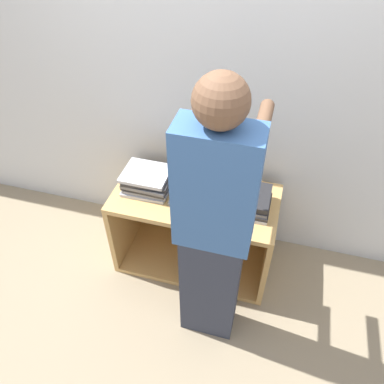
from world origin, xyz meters
The scene contains 7 objects.
ground_plane centered at (0.00, 0.00, 0.00)m, with size 12.00×12.00×0.00m, color gray.
wall_back centered at (0.00, 0.67, 1.20)m, with size 8.00×0.05×2.40m.
cart centered at (0.00, 0.35, 0.34)m, with size 1.13×0.57×0.67m.
laptop_open centered at (0.00, 0.34, 0.73)m, with size 0.31×0.33×0.28m.
laptop_stack_left centered at (-0.33, 0.29, 0.74)m, with size 0.33×0.28×0.14m.
laptop_stack_right centered at (0.34, 0.28, 0.73)m, with size 0.33×0.28×0.12m.
person centered at (0.23, -0.20, 0.92)m, with size 0.40×0.54×1.81m.
Camera 1 is at (0.47, -1.50, 2.41)m, focal length 35.00 mm.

